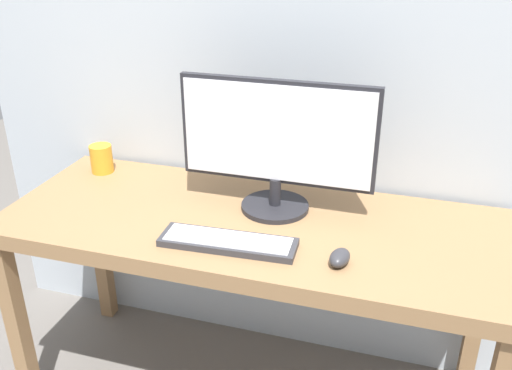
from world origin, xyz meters
TOP-DOWN VIEW (x-y plane):
  - desk at (0.00, 0.00)m, footprint 1.56×0.61m
  - monitor at (0.05, 0.10)m, footprint 0.61×0.22m
  - keyboard_primary at (-0.02, -0.16)m, footprint 0.40×0.13m
  - mouse at (0.30, -0.17)m, footprint 0.07×0.09m
  - coffee_mug at (-0.63, 0.19)m, footprint 0.08×0.08m

SIDE VIEW (x-z plane):
  - desk at x=0.00m, z-range 0.29..1.01m
  - keyboard_primary at x=-0.02m, z-range 0.72..0.75m
  - mouse at x=0.30m, z-range 0.72..0.76m
  - coffee_mug at x=-0.63m, z-range 0.72..0.83m
  - monitor at x=0.05m, z-range 0.74..1.16m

